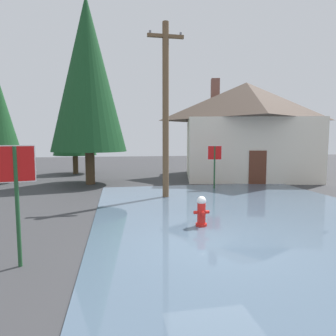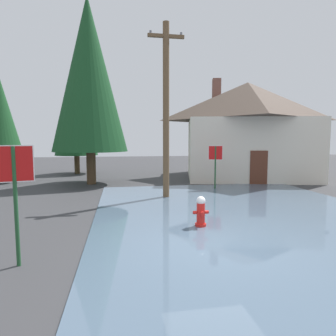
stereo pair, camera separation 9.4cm
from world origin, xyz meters
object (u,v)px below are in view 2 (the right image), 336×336
Objects in this scene: stop_sign_near at (15,180)px; house at (247,129)px; fire_hydrant at (201,212)px; pine_tree_mid_left at (0,118)px; pine_tree_tall_left at (89,75)px; stop_sign_far at (215,158)px; pine_tree_short_left at (75,112)px; utility_pole at (166,108)px.

house is (10.87, 12.76, 1.61)m from stop_sign_near.
house is at bearing 59.39° from fire_hydrant.
house is 1.50× the size of pine_tree_mid_left.
pine_tree_tall_left reaches higher than house.
stop_sign_far is at bearing -21.23° from pine_tree_mid_left.
pine_tree_mid_left is (-15.94, 0.29, 0.53)m from house.
pine_tree_mid_left is 5.59m from pine_tree_short_left.
pine_tree_short_left is (-8.28, 8.66, 3.08)m from stop_sign_far.
utility_pole is 4.16m from stop_sign_far.
pine_tree_tall_left is at bearing -172.14° from house.
fire_hydrant is at bearing -49.32° from pine_tree_mid_left.
house is (6.40, 10.81, 2.94)m from fire_hydrant.
utility_pole reaches higher than stop_sign_near.
stop_sign_far is at bearing 67.62° from fire_hydrant.
stop_sign_near is at bearing -130.43° from house.
pine_tree_mid_left is (-5.49, 1.73, -2.43)m from pine_tree_tall_left.
house is at bearing -1.03° from pine_tree_mid_left.
pine_tree_short_left is at bearing 93.99° from stop_sign_near.
pine_tree_tall_left is (-10.45, -1.44, 2.96)m from house.
pine_tree_short_left is at bearing 110.61° from fire_hydrant.
fire_hydrant is 0.12× the size of pine_tree_short_left.
pine_tree_tall_left is at bearing -17.47° from pine_tree_mid_left.
stop_sign_far is at bearing 49.54° from stop_sign_near.
stop_sign_near is at bearing -68.76° from pine_tree_mid_left.
house is 12.84m from pine_tree_short_left.
stop_sign_far is 12.37m from pine_tree_short_left.
stop_sign_far is 0.21× the size of pine_tree_tall_left.
stop_sign_near is 17.28m from pine_tree_short_left.
utility_pole is 1.15× the size of pine_tree_mid_left.
pine_tree_tall_left is at bearing 113.37° from fire_hydrant.
pine_tree_mid_left reaches higher than fire_hydrant.
utility_pole is at bearing -148.86° from stop_sign_far.
pine_tree_tall_left is 1.62× the size of pine_tree_mid_left.
pine_tree_mid_left is at bearing 162.53° from pine_tree_tall_left.
utility_pole is 11.29m from pine_tree_mid_left.
house is at bearing 49.64° from stop_sign_far.
pine_tree_tall_left reaches higher than pine_tree_short_left.
house is 1.25× the size of pine_tree_short_left.
stop_sign_near is at bearing -130.46° from stop_sign_far.
stop_sign_far reaches higher than fire_hydrant.
utility_pole is (-0.31, 4.60, 3.56)m from fire_hydrant.
utility_pole is 3.32× the size of stop_sign_far.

